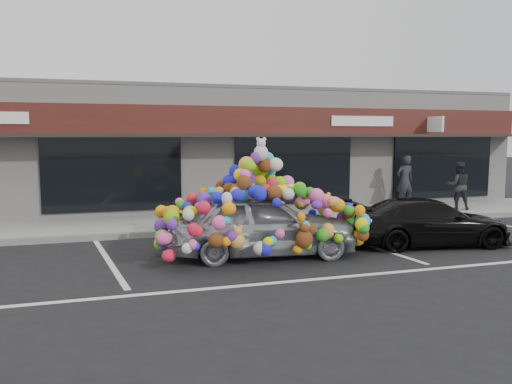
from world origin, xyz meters
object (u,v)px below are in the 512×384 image
object	(u,v)px
black_sedan	(428,222)
pedestrian_a	(405,181)
pedestrian_b	(458,186)
toy_car	(262,217)

from	to	relation	value
black_sedan	pedestrian_a	xyz separation A→B (m)	(2.60, 5.01, 0.49)
pedestrian_a	pedestrian_b	bearing A→B (deg)	138.58
toy_car	black_sedan	xyz separation A→B (m)	(4.18, -0.12, -0.31)
black_sedan	pedestrian_a	world-z (taller)	pedestrian_a
pedestrian_a	toy_car	bearing A→B (deg)	33.01
toy_car	pedestrian_b	distance (m)	8.99
toy_car	black_sedan	bearing A→B (deg)	-85.56
pedestrian_b	black_sedan	bearing A→B (deg)	66.43
toy_car	pedestrian_b	xyz separation A→B (m)	(8.15, 3.80, 0.09)
toy_car	pedestrian_a	size ratio (longest dim) A/B	2.53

